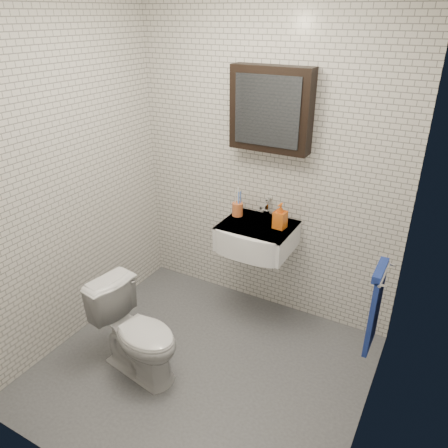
# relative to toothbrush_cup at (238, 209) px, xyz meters

# --- Properties ---
(ground) EXTENTS (2.20, 2.00, 0.01)m
(ground) POSITION_rel_toothbrush_cup_xyz_m (0.16, -0.85, -0.90)
(ground) COLOR #4A4C51
(ground) RESTS_ON ground
(room_shell) EXTENTS (2.22, 2.02, 2.51)m
(room_shell) POSITION_rel_toothbrush_cup_xyz_m (0.16, -0.85, 0.56)
(room_shell) COLOR silver
(room_shell) RESTS_ON ground
(washbasin) EXTENTS (0.55, 0.50, 0.20)m
(washbasin) POSITION_rel_toothbrush_cup_xyz_m (0.21, -0.11, -0.15)
(washbasin) COLOR white
(washbasin) RESTS_ON room_shell
(faucet) EXTENTS (0.06, 0.20, 0.15)m
(faucet) POSITION_rel_toothbrush_cup_xyz_m (0.21, 0.08, 0.01)
(faucet) COLOR silver
(faucet) RESTS_ON washbasin
(mirror_cabinet) EXTENTS (0.60, 0.15, 0.60)m
(mirror_cabinet) POSITION_rel_toothbrush_cup_xyz_m (0.21, 0.08, 0.79)
(mirror_cabinet) COLOR black
(mirror_cabinet) RESTS_ON room_shell
(towel_rail) EXTENTS (0.09, 0.30, 0.58)m
(towel_rail) POSITION_rel_toothbrush_cup_xyz_m (1.21, -0.50, -0.19)
(towel_rail) COLOR silver
(towel_rail) RESTS_ON room_shell
(toothbrush_cup) EXTENTS (0.11, 0.11, 0.24)m
(toothbrush_cup) POSITION_rel_toothbrush_cup_xyz_m (0.00, 0.00, 0.00)
(toothbrush_cup) COLOR #CC6433
(toothbrush_cup) RESTS_ON washbasin
(soap_bottle) EXTENTS (0.10, 0.10, 0.20)m
(soap_bottle) POSITION_rel_toothbrush_cup_xyz_m (0.38, -0.04, 0.04)
(soap_bottle) COLOR orange
(soap_bottle) RESTS_ON washbasin
(toilet) EXTENTS (0.71, 0.48, 0.67)m
(toilet) POSITION_rel_toothbrush_cup_xyz_m (-0.22, -1.05, -0.57)
(toilet) COLOR silver
(toilet) RESTS_ON ground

